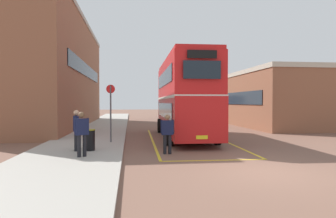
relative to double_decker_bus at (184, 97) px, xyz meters
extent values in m
plane|color=brown|center=(0.94, 5.16, -2.51)|extent=(135.60, 135.60, 0.00)
cube|color=#A39E93|center=(-5.56, 7.56, -2.44)|extent=(4.00, 57.60, 0.14)
cube|color=brown|center=(-9.84, 9.80, 2.06)|extent=(5.36, 22.22, 9.15)
cube|color=#19232D|center=(-7.13, 9.80, 2.52)|extent=(0.06, 16.89, 1.10)
cube|color=#A89E8E|center=(-9.84, 9.80, 6.82)|extent=(5.48, 22.34, 0.36)
cube|color=brown|center=(10.79, 7.82, -0.21)|extent=(8.69, 12.76, 4.61)
cube|color=#232D38|center=(6.41, 7.82, 0.02)|extent=(0.06, 9.70, 1.10)
cube|color=#BCB29E|center=(10.79, 7.82, 2.28)|extent=(8.81, 12.88, 0.36)
cylinder|color=black|center=(-1.16, 3.24, -2.01)|extent=(0.30, 1.01, 1.00)
cylinder|color=black|center=(1.32, 3.18, -2.01)|extent=(0.30, 1.01, 1.00)
cylinder|color=black|center=(-1.32, -3.18, -2.01)|extent=(0.30, 1.01, 1.00)
cylinder|color=black|center=(1.16, -3.24, -2.01)|extent=(0.30, 1.01, 1.00)
cube|color=red|center=(0.00, 0.00, -1.11)|extent=(2.65, 10.41, 2.10)
cube|color=red|center=(0.00, 0.00, 0.99)|extent=(2.65, 10.20, 2.10)
cube|color=red|center=(0.00, 0.00, 2.14)|extent=(2.55, 10.09, 0.20)
cube|color=silver|center=(0.00, 0.00, -0.06)|extent=(2.68, 10.30, 0.14)
cube|color=#19232D|center=(-1.22, 0.03, -0.81)|extent=(0.24, 8.49, 0.84)
cube|color=#19232D|center=(-1.22, 0.03, 1.09)|extent=(0.24, 8.49, 0.84)
cube|color=#19232D|center=(1.22, -0.03, -0.81)|extent=(0.24, 8.49, 0.84)
cube|color=#19232D|center=(1.22, -0.03, 1.09)|extent=(0.24, 8.49, 0.84)
cube|color=#19232D|center=(-0.13, -5.19, 1.09)|extent=(1.68, 0.08, 0.80)
cube|color=black|center=(-0.13, -5.19, 1.77)|extent=(1.32, 0.07, 0.36)
cube|color=#19232D|center=(0.13, 5.19, -0.71)|extent=(1.92, 0.09, 1.00)
cube|color=yellow|center=(-0.13, -5.19, -1.88)|extent=(0.52, 0.04, 0.16)
cylinder|color=black|center=(2.48, 22.60, -2.05)|extent=(0.28, 0.93, 0.92)
cylinder|color=black|center=(4.99, 22.66, -2.05)|extent=(0.28, 0.93, 0.92)
cylinder|color=black|center=(2.62, 17.33, -2.05)|extent=(0.28, 0.93, 0.92)
cylinder|color=black|center=(5.14, 17.40, -2.05)|extent=(0.28, 0.93, 0.92)
cube|color=navy|center=(3.81, 20.00, -0.91)|extent=(2.68, 8.85, 2.60)
cube|color=silver|center=(3.81, 20.00, 0.45)|extent=(2.52, 8.49, 0.12)
cube|color=#19232D|center=(2.57, 19.96, -0.56)|extent=(0.22, 7.03, 0.96)
cube|color=#19232D|center=(5.04, 20.03, -0.56)|extent=(0.22, 7.03, 0.96)
cube|color=#19232D|center=(3.69, 24.41, -0.61)|extent=(1.95, 0.09, 1.10)
cylinder|color=black|center=(-1.61, -5.61, -2.11)|extent=(0.14, 0.14, 0.81)
cylinder|color=black|center=(-1.82, -5.61, -2.11)|extent=(0.14, 0.14, 0.81)
cube|color=#141938|center=(-1.71, -5.61, -1.40)|extent=(0.47, 0.22, 0.61)
cylinder|color=#141938|center=(-1.48, -5.61, -1.37)|extent=(0.09, 0.09, 0.58)
cylinder|color=#141938|center=(-1.95, -5.61, -1.37)|extent=(0.09, 0.09, 0.58)
sphere|color=#8C6647|center=(-1.71, -5.63, -0.96)|extent=(0.22, 0.22, 0.22)
cylinder|color=black|center=(-5.53, -5.06, -1.96)|extent=(0.14, 0.14, 0.83)
cylinder|color=black|center=(-5.49, -5.28, -1.96)|extent=(0.14, 0.14, 0.83)
cube|color=#141938|center=(-5.51, -5.17, -1.23)|extent=(0.31, 0.52, 0.62)
cylinder|color=#141938|center=(-5.56, -4.93, -1.20)|extent=(0.09, 0.09, 0.59)
cylinder|color=#141938|center=(-5.46, -5.41, -1.20)|extent=(0.09, 0.09, 0.59)
sphere|color=tan|center=(-5.49, -5.17, -0.77)|extent=(0.23, 0.23, 0.23)
cylinder|color=black|center=(-5.14, -6.66, -1.97)|extent=(0.14, 0.14, 0.81)
cylinder|color=black|center=(-4.96, -6.55, -1.97)|extent=(0.14, 0.14, 0.81)
cube|color=#141938|center=(-5.05, -6.61, -1.25)|extent=(0.52, 0.43, 0.61)
cylinder|color=#141938|center=(-5.25, -6.73, -1.22)|extent=(0.09, 0.09, 0.58)
cylinder|color=#141938|center=(-4.84, -6.49, -1.22)|extent=(0.09, 0.09, 0.58)
sphere|color=brown|center=(-5.06, -6.59, -0.81)|extent=(0.22, 0.22, 0.22)
cylinder|color=black|center=(-4.97, -5.15, -1.95)|extent=(0.46, 0.46, 0.85)
cylinder|color=olive|center=(-4.97, -5.15, -1.50)|extent=(0.49, 0.49, 0.04)
cylinder|color=#4C4C51|center=(-4.24, -2.57, -0.93)|extent=(0.08, 0.08, 2.89)
cylinder|color=red|center=(-4.24, -2.57, 0.34)|extent=(0.44, 0.09, 0.44)
cube|color=gold|center=(-2.00, -0.99, -2.51)|extent=(0.42, 12.35, 0.01)
cube|color=gold|center=(2.00, -1.08, -2.51)|extent=(0.42, 12.35, 0.01)
cube|color=gold|center=(-0.15, -7.21, -2.51)|extent=(4.12, 0.22, 0.01)
camera|label=1|loc=(-3.25, -18.03, -0.34)|focal=31.99mm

